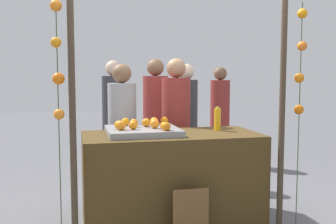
{
  "coord_description": "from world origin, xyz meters",
  "views": [
    {
      "loc": [
        -0.93,
        -3.86,
        1.47
      ],
      "look_at": [
        0.0,
        0.15,
        1.08
      ],
      "focal_mm": 43.57,
      "sensor_mm": 36.0,
      "label": 1
    }
  ],
  "objects_px": {
    "orange_0": "(133,125)",
    "juice_bottle": "(217,119)",
    "stall_counter": "(171,177)",
    "orange_1": "(146,122)",
    "vendor_left": "(122,140)",
    "chalkboard_sign": "(191,216)",
    "vendor_right": "(176,134)"
  },
  "relations": [
    {
      "from": "orange_0",
      "to": "juice_bottle",
      "type": "xyz_separation_m",
      "value": [
        0.9,
        0.16,
        0.02
      ]
    },
    {
      "from": "orange_0",
      "to": "juice_bottle",
      "type": "relative_size",
      "value": 0.34
    },
    {
      "from": "stall_counter",
      "to": "orange_1",
      "type": "relative_size",
      "value": 20.42
    },
    {
      "from": "stall_counter",
      "to": "vendor_left",
      "type": "distance_m",
      "value": 0.81
    },
    {
      "from": "chalkboard_sign",
      "to": "vendor_right",
      "type": "bearing_deg",
      "value": 81.76
    },
    {
      "from": "juice_bottle",
      "to": "orange_0",
      "type": "bearing_deg",
      "value": -169.91
    },
    {
      "from": "juice_bottle",
      "to": "vendor_left",
      "type": "bearing_deg",
      "value": 150.82
    },
    {
      "from": "orange_1",
      "to": "chalkboard_sign",
      "type": "distance_m",
      "value": 1.04
    },
    {
      "from": "stall_counter",
      "to": "vendor_left",
      "type": "bearing_deg",
      "value": 123.28
    },
    {
      "from": "stall_counter",
      "to": "orange_1",
      "type": "xyz_separation_m",
      "value": [
        -0.23,
        0.12,
        0.54
      ]
    },
    {
      "from": "juice_bottle",
      "to": "vendor_left",
      "type": "height_order",
      "value": "vendor_left"
    },
    {
      "from": "chalkboard_sign",
      "to": "vendor_left",
      "type": "xyz_separation_m",
      "value": [
        -0.45,
        1.17,
        0.5
      ]
    },
    {
      "from": "chalkboard_sign",
      "to": "vendor_right",
      "type": "relative_size",
      "value": 0.29
    },
    {
      "from": "stall_counter",
      "to": "orange_0",
      "type": "xyz_separation_m",
      "value": [
        -0.39,
        -0.05,
        0.54
      ]
    },
    {
      "from": "vendor_left",
      "to": "vendor_right",
      "type": "bearing_deg",
      "value": 4.48
    },
    {
      "from": "juice_bottle",
      "to": "chalkboard_sign",
      "type": "distance_m",
      "value": 1.11
    },
    {
      "from": "stall_counter",
      "to": "chalkboard_sign",
      "type": "distance_m",
      "value": 0.59
    },
    {
      "from": "orange_1",
      "to": "vendor_left",
      "type": "height_order",
      "value": "vendor_left"
    },
    {
      "from": "juice_bottle",
      "to": "stall_counter",
      "type": "bearing_deg",
      "value": -168.16
    },
    {
      "from": "orange_0",
      "to": "orange_1",
      "type": "distance_m",
      "value": 0.23
    },
    {
      "from": "juice_bottle",
      "to": "vendor_left",
      "type": "relative_size",
      "value": 0.16
    },
    {
      "from": "orange_0",
      "to": "vendor_left",
      "type": "distance_m",
      "value": 0.72
    },
    {
      "from": "stall_counter",
      "to": "orange_0",
      "type": "distance_m",
      "value": 0.67
    },
    {
      "from": "stall_counter",
      "to": "juice_bottle",
      "type": "xyz_separation_m",
      "value": [
        0.52,
        0.11,
        0.56
      ]
    },
    {
      "from": "chalkboard_sign",
      "to": "vendor_left",
      "type": "bearing_deg",
      "value": 111.08
    },
    {
      "from": "vendor_left",
      "to": "stall_counter",
      "type": "bearing_deg",
      "value": -56.72
    },
    {
      "from": "orange_0",
      "to": "chalkboard_sign",
      "type": "xyz_separation_m",
      "value": [
        0.43,
        -0.49,
        -0.75
      ]
    },
    {
      "from": "orange_0",
      "to": "juice_bottle",
      "type": "distance_m",
      "value": 0.92
    },
    {
      "from": "stall_counter",
      "to": "vendor_right",
      "type": "relative_size",
      "value": 1.05
    },
    {
      "from": "juice_bottle",
      "to": "vendor_left",
      "type": "xyz_separation_m",
      "value": [
        -0.93,
        0.52,
        -0.26
      ]
    },
    {
      "from": "vendor_right",
      "to": "chalkboard_sign",
      "type": "bearing_deg",
      "value": -98.24
    },
    {
      "from": "orange_1",
      "to": "vendor_left",
      "type": "relative_size",
      "value": 0.05
    }
  ]
}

